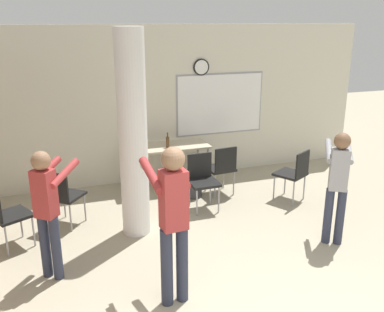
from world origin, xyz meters
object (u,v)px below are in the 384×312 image
at_px(bottle_on_table, 168,142).
at_px(chair_by_left_wall, 6,213).
at_px(folding_table, 167,149).
at_px(person_playing_front, 173,214).
at_px(chair_mid_room, 294,172).
at_px(chair_table_right, 222,166).
at_px(chair_near_pillar, 62,194).
at_px(chair_table_front, 202,178).
at_px(person_watching_back, 47,205).
at_px(person_playing_side, 338,179).

bearing_deg(bottle_on_table, chair_by_left_wall, -152.49).
relative_size(folding_table, person_playing_front, 0.86).
bearing_deg(chair_mid_room, bottle_on_table, 146.58).
height_order(chair_table_right, chair_near_pillar, same).
height_order(chair_by_left_wall, chair_near_pillar, same).
xyz_separation_m(folding_table, chair_table_front, (0.28, -1.06, -0.19)).
bearing_deg(chair_near_pillar, chair_table_front, -1.35).
xyz_separation_m(folding_table, person_watching_back, (-2.02, -2.28, 0.20)).
bearing_deg(folding_table, chair_mid_room, -35.74).
bearing_deg(chair_mid_room, chair_near_pillar, 175.63).
relative_size(chair_table_right, person_watching_back, 0.56).
height_order(bottle_on_table, person_playing_front, person_playing_front).
bearing_deg(chair_mid_room, chair_by_left_wall, -178.16).
relative_size(bottle_on_table, chair_mid_room, 0.30).
xyz_separation_m(chair_table_front, chair_table_right, (0.50, 0.40, 0.00)).
distance_m(chair_table_front, chair_mid_room, 1.53).
bearing_deg(chair_mid_room, person_playing_front, -144.30).
relative_size(chair_mid_room, person_playing_side, 0.57).
distance_m(chair_mid_room, person_playing_front, 3.27).
bearing_deg(person_watching_back, person_playing_side, -6.14).
bearing_deg(chair_near_pillar, chair_by_left_wall, -150.08).
relative_size(chair_table_front, chair_near_pillar, 1.00).
height_order(chair_table_front, chair_mid_room, same).
bearing_deg(chair_by_left_wall, folding_table, 29.25).
relative_size(chair_table_front, person_watching_back, 0.56).
height_order(bottle_on_table, chair_mid_room, bottle_on_table).
bearing_deg(person_playing_side, bottle_on_table, 121.25).
distance_m(chair_table_right, person_playing_front, 3.03).
xyz_separation_m(chair_table_right, chair_by_left_wall, (-3.33, -0.77, 0.00)).
bearing_deg(chair_table_right, person_watching_back, -149.96).
bearing_deg(chair_mid_room, person_watching_back, -165.45).
bearing_deg(person_playing_front, chair_by_left_wall, 134.61).
relative_size(chair_table_front, person_playing_side, 0.57).
distance_m(folding_table, chair_near_pillar, 2.10).
bearing_deg(chair_table_front, bottle_on_table, 106.46).
bearing_deg(chair_table_right, chair_table_front, -141.21).
height_order(chair_table_front, chair_near_pillar, same).
bearing_deg(chair_table_front, chair_table_right, 38.79).
bearing_deg(chair_mid_room, person_playing_side, -100.06).
xyz_separation_m(chair_table_front, person_watching_back, (-2.30, -1.22, 0.40)).
distance_m(folding_table, chair_table_right, 1.04).
relative_size(chair_table_right, person_playing_side, 0.57).
distance_m(chair_table_right, chair_mid_room, 1.20).
distance_m(chair_mid_room, person_watching_back, 3.97).
distance_m(chair_table_front, person_watching_back, 2.63).
distance_m(chair_by_left_wall, person_playing_front, 2.51).
bearing_deg(chair_by_left_wall, person_playing_side, -16.76).
relative_size(person_playing_front, person_watching_back, 1.12).
bearing_deg(folding_table, chair_by_left_wall, -150.75).
height_order(chair_by_left_wall, person_playing_front, person_playing_front).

